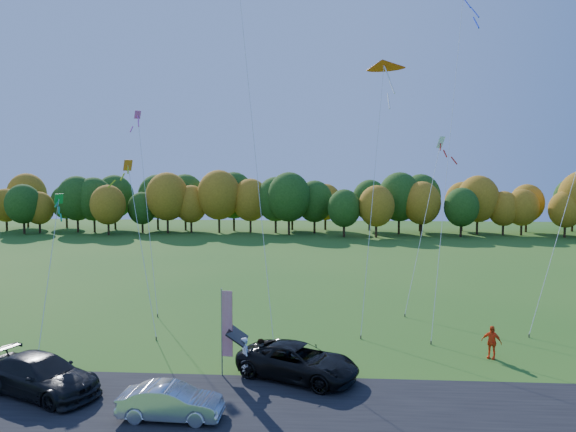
# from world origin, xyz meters

# --- Properties ---
(ground) EXTENTS (160.00, 160.00, 0.00)m
(ground) POSITION_xyz_m (0.00, 0.00, 0.00)
(ground) COLOR #225B18
(asphalt_strip) EXTENTS (90.00, 6.00, 0.01)m
(asphalt_strip) POSITION_xyz_m (0.00, -4.00, 0.01)
(asphalt_strip) COLOR black
(asphalt_strip) RESTS_ON ground
(tree_line) EXTENTS (116.00, 12.00, 10.00)m
(tree_line) POSITION_xyz_m (0.00, 55.00, 0.00)
(tree_line) COLOR #1E4711
(tree_line) RESTS_ON ground
(black_suv) EXTENTS (6.28, 4.71, 1.59)m
(black_suv) POSITION_xyz_m (0.93, -1.10, 0.79)
(black_suv) COLOR black
(black_suv) RESTS_ON ground
(silver_sedan) EXTENTS (4.08, 1.55, 1.33)m
(silver_sedan) POSITION_xyz_m (-3.83, -5.40, 0.66)
(silver_sedan) COLOR silver
(silver_sedan) RESTS_ON ground
(dark_truck_a) EXTENTS (6.16, 4.33, 1.66)m
(dark_truck_a) POSITION_xyz_m (-10.10, -3.55, 0.83)
(dark_truck_a) COLOR black
(dark_truck_a) RESTS_ON ground
(person_tailgate_a) EXTENTS (0.68, 0.81, 1.90)m
(person_tailgate_a) POSITION_xyz_m (-1.55, -1.18, 0.95)
(person_tailgate_a) COLOR white
(person_tailgate_a) RESTS_ON ground
(person_tailgate_b) EXTENTS (0.97, 1.05, 1.73)m
(person_tailgate_b) POSITION_xyz_m (-0.82, -0.82, 0.86)
(person_tailgate_b) COLOR gray
(person_tailgate_b) RESTS_ON ground
(person_east) EXTENTS (1.07, 0.89, 1.72)m
(person_east) POSITION_xyz_m (10.77, 2.07, 0.86)
(person_east) COLOR #F64A17
(person_east) RESTS_ON ground
(feather_flag) EXTENTS (0.55, 0.11, 4.17)m
(feather_flag) POSITION_xyz_m (-2.46, -1.06, 2.55)
(feather_flag) COLOR #999999
(feather_flag) RESTS_ON ground
(kite_delta_blue) EXTENTS (5.78, 12.60, 32.67)m
(kite_delta_blue) POSITION_xyz_m (-2.86, 9.40, 15.86)
(kite_delta_blue) COLOR #4C3F33
(kite_delta_blue) RESTS_ON ground
(kite_parafoil_orange) EXTENTS (6.28, 12.49, 23.39)m
(kite_parafoil_orange) POSITION_xyz_m (10.32, 9.99, 11.50)
(kite_parafoil_orange) COLOR #4C3F33
(kite_parafoil_orange) RESTS_ON ground
(kite_delta_red) EXTENTS (3.72, 10.58, 19.09)m
(kite_delta_red) POSITION_xyz_m (5.46, 9.72, 9.28)
(kite_delta_red) COLOR #4C3F33
(kite_delta_red) RESTS_ON ground
(kite_parafoil_rainbow) EXTENTS (8.60, 6.39, 18.24)m
(kite_parafoil_rainbow) POSITION_xyz_m (17.57, 8.56, 8.96)
(kite_parafoil_rainbow) COLOR #4C3F33
(kite_parafoil_rainbow) RESTS_ON ground
(kite_diamond_yellow) EXTENTS (4.41, 6.78, 10.82)m
(kite_diamond_yellow) POSITION_xyz_m (-9.32, 6.90, 5.15)
(kite_diamond_yellow) COLOR #4C3F33
(kite_diamond_yellow) RESTS_ON ground
(kite_diamond_green) EXTENTS (1.66, 5.36, 8.64)m
(kite_diamond_green) POSITION_xyz_m (-13.14, 2.97, 4.18)
(kite_diamond_green) COLOR #4C3F33
(kite_diamond_green) RESTS_ON ground
(kite_diamond_white) EXTENTS (4.11, 6.33, 12.75)m
(kite_diamond_white) POSITION_xyz_m (9.27, 12.36, 6.07)
(kite_diamond_white) COLOR #4C3F33
(kite_diamond_white) RESTS_ON ground
(kite_diamond_pink) EXTENTS (4.05, 7.36, 14.73)m
(kite_diamond_pink) POSITION_xyz_m (-10.62, 11.93, 7.16)
(kite_diamond_pink) COLOR #4C3F33
(kite_diamond_pink) RESTS_ON ground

